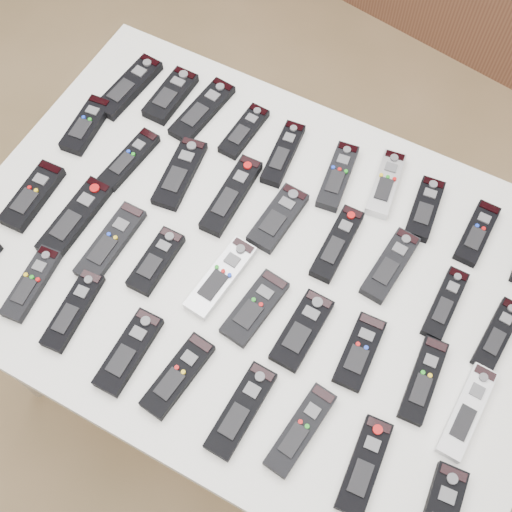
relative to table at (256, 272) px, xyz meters
The scene contains 37 objects.
ground 0.73m from the table, behind, with size 4.00×4.00×0.00m, color olive.
table is the anchor object (origin of this frame).
remote_0 0.56m from the table, 151.80° to the left, with size 0.06×0.20×0.02m, color black.
remote_1 0.49m from the table, 143.41° to the left, with size 0.06×0.16×0.02m, color black.
remote_2 0.42m from the table, 136.27° to the left, with size 0.06×0.19×0.02m, color black.
remote_3 0.34m from the table, 123.07° to the left, with size 0.05×0.15×0.02m, color black.
remote_4 0.28m from the table, 105.26° to the left, with size 0.05×0.17×0.02m, color black.
remote_5 0.28m from the table, 76.53° to the left, with size 0.05×0.17×0.02m, color black.
remote_6 0.35m from the table, 60.88° to the left, with size 0.05×0.17×0.02m, color #B7B7BC.
remote_7 0.39m from the table, 46.32° to the left, with size 0.05×0.15×0.02m, color black.
remote_8 0.48m from the table, 35.53° to the left, with size 0.05×0.15×0.02m, color black.
remote_10 0.53m from the table, 167.02° to the left, with size 0.05×0.16×0.02m, color black.
remote_11 0.39m from the table, 167.07° to the left, with size 0.05×0.17×0.02m, color black.
remote_12 0.28m from the table, 156.93° to the left, with size 0.06×0.18×0.02m, color black.
remote_13 0.18m from the table, 137.66° to the left, with size 0.05×0.20×0.02m, color black.
remote_14 0.13m from the table, 91.96° to the left, with size 0.06×0.16×0.02m, color black.
remote_15 0.19m from the table, 39.37° to the left, with size 0.05×0.18×0.02m, color black.
remote_16 0.29m from the table, 24.66° to the left, with size 0.05×0.17×0.02m, color black.
remote_17 0.40m from the table, 13.15° to the left, with size 0.04×0.16×0.02m, color black.
remote_18 0.51m from the table, ahead, with size 0.04×0.16×0.02m, color black.
remote_19 0.52m from the table, 168.98° to the right, with size 0.06×0.17×0.02m, color black.
remote_20 0.41m from the table, 165.67° to the right, with size 0.06×0.20×0.02m, color black.
remote_21 0.32m from the table, 158.61° to the right, with size 0.06×0.19×0.02m, color black.
remote_22 0.22m from the table, 149.63° to the right, with size 0.05×0.15×0.02m, color black.
remote_23 0.11m from the table, 120.24° to the right, with size 0.05×0.19×0.02m, color #B7B7BC.
remote_24 0.13m from the table, 62.86° to the right, with size 0.06×0.16×0.02m, color black.
remote_25 0.20m from the table, 32.09° to the right, with size 0.06×0.16×0.02m, color black.
remote_26 0.29m from the table, 17.02° to the right, with size 0.06×0.15×0.02m, color black.
remote_27 0.42m from the table, 10.93° to the right, with size 0.05×0.17×0.02m, color black.
remote_28 0.51m from the table, 10.91° to the right, with size 0.05×0.19×0.02m, color silver.
remote_30 0.47m from the table, 144.44° to the right, with size 0.05×0.17×0.02m, color black.
remote_31 0.39m from the table, 134.03° to the right, with size 0.05×0.18×0.02m, color black.
remote_32 0.33m from the table, 112.08° to the right, with size 0.06×0.17×0.02m, color black.
remote_33 0.30m from the table, 92.29° to the right, with size 0.05×0.17×0.02m, color black.
remote_34 0.33m from the table, 66.70° to the right, with size 0.05×0.18×0.02m, color black.
remote_35 0.37m from the table, 48.71° to the right, with size 0.05×0.18×0.02m, color black.
remote_36 0.46m from the table, 36.75° to the right, with size 0.05×0.17×0.02m, color black.
Camera 1 is at (0.39, -0.54, 1.98)m, focal length 45.00 mm.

